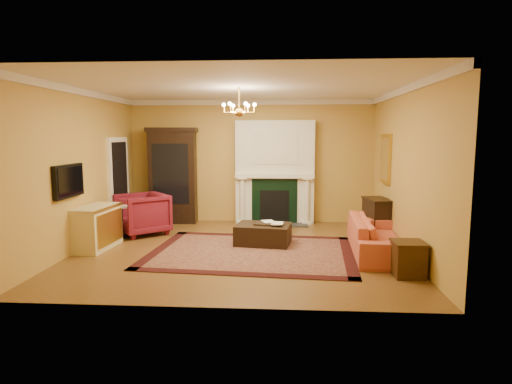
# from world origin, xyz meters

# --- Properties ---
(floor) EXTENTS (6.00, 5.50, 0.02)m
(floor) POSITION_xyz_m (0.00, 0.00, -0.01)
(floor) COLOR brown
(floor) RESTS_ON ground
(ceiling) EXTENTS (6.00, 5.50, 0.02)m
(ceiling) POSITION_xyz_m (0.00, 0.00, 3.01)
(ceiling) COLOR silver
(ceiling) RESTS_ON wall_back
(wall_back) EXTENTS (6.00, 0.02, 3.00)m
(wall_back) POSITION_xyz_m (0.00, 2.76, 1.50)
(wall_back) COLOR #BC8C43
(wall_back) RESTS_ON floor
(wall_front) EXTENTS (6.00, 0.02, 3.00)m
(wall_front) POSITION_xyz_m (0.00, -2.76, 1.50)
(wall_front) COLOR #BC8C43
(wall_front) RESTS_ON floor
(wall_left) EXTENTS (0.02, 5.50, 3.00)m
(wall_left) POSITION_xyz_m (-3.01, 0.00, 1.50)
(wall_left) COLOR #BC8C43
(wall_left) RESTS_ON floor
(wall_right) EXTENTS (0.02, 5.50, 3.00)m
(wall_right) POSITION_xyz_m (3.01, 0.00, 1.50)
(wall_right) COLOR #BC8C43
(wall_right) RESTS_ON floor
(fireplace) EXTENTS (1.90, 0.70, 2.50)m
(fireplace) POSITION_xyz_m (0.60, 2.57, 1.19)
(fireplace) COLOR silver
(fireplace) RESTS_ON wall_back
(crown_molding) EXTENTS (6.00, 5.50, 0.12)m
(crown_molding) POSITION_xyz_m (0.00, 0.96, 2.94)
(crown_molding) COLOR silver
(crown_molding) RESTS_ON ceiling
(doorway) EXTENTS (0.08, 1.05, 2.10)m
(doorway) POSITION_xyz_m (-2.95, 1.70, 1.05)
(doorway) COLOR white
(doorway) RESTS_ON wall_left
(tv_panel) EXTENTS (0.09, 0.95, 0.58)m
(tv_panel) POSITION_xyz_m (-2.95, -0.60, 1.35)
(tv_panel) COLOR black
(tv_panel) RESTS_ON wall_left
(gilt_mirror) EXTENTS (0.06, 0.76, 1.05)m
(gilt_mirror) POSITION_xyz_m (2.97, 1.40, 1.65)
(gilt_mirror) COLOR gold
(gilt_mirror) RESTS_ON wall_right
(chandelier) EXTENTS (0.63, 0.55, 0.53)m
(chandelier) POSITION_xyz_m (-0.00, 0.00, 2.61)
(chandelier) COLOR gold
(chandelier) RESTS_ON ceiling
(oriental_rug) EXTENTS (3.90, 3.05, 0.01)m
(oriental_rug) POSITION_xyz_m (0.24, -0.17, 0.01)
(oriental_rug) COLOR #400D15
(oriental_rug) RESTS_ON floor
(china_cabinet) EXTENTS (1.15, 0.58, 2.23)m
(china_cabinet) POSITION_xyz_m (-1.89, 2.49, 1.11)
(china_cabinet) COLOR black
(china_cabinet) RESTS_ON floor
(wingback_armchair) EXTENTS (1.30, 1.31, 0.99)m
(wingback_armchair) POSITION_xyz_m (-2.24, 1.15, 0.49)
(wingback_armchair) COLOR maroon
(wingback_armchair) RESTS_ON floor
(pedestal_table) EXTENTS (0.38, 0.38, 0.68)m
(pedestal_table) POSITION_xyz_m (-2.56, 0.78, 0.40)
(pedestal_table) COLOR black
(pedestal_table) RESTS_ON floor
(commode) EXTENTS (0.60, 1.13, 0.81)m
(commode) POSITION_xyz_m (-2.73, -0.06, 0.41)
(commode) COLOR beige
(commode) RESTS_ON floor
(coral_sofa) EXTENTS (0.80, 2.27, 0.87)m
(coral_sofa) POSITION_xyz_m (2.52, -0.11, 0.44)
(coral_sofa) COLOR #B94D3A
(coral_sofa) RESTS_ON floor
(end_table) EXTENTS (0.46, 0.46, 0.51)m
(end_table) POSITION_xyz_m (2.72, -1.36, 0.26)
(end_table) COLOR #311E0D
(end_table) RESTS_ON floor
(console_table) EXTENTS (0.53, 0.78, 0.81)m
(console_table) POSITION_xyz_m (2.78, 1.13, 0.40)
(console_table) COLOR black
(console_table) RESTS_ON floor
(leather_ottoman) EXTENTS (1.14, 0.90, 0.39)m
(leather_ottoman) POSITION_xyz_m (0.42, 0.43, 0.21)
(leather_ottoman) COLOR black
(leather_ottoman) RESTS_ON oriental_rug
(ottoman_tray) EXTENTS (0.46, 0.39, 0.03)m
(ottoman_tray) POSITION_xyz_m (0.47, 0.43, 0.42)
(ottoman_tray) COLOR black
(ottoman_tray) RESTS_ON leather_ottoman
(book_a) EXTENTS (0.22, 0.11, 0.30)m
(book_a) POSITION_xyz_m (0.42, 0.44, 0.58)
(book_a) COLOR gray
(book_a) RESTS_ON ottoman_tray
(book_b) EXTENTS (0.23, 0.04, 0.31)m
(book_b) POSITION_xyz_m (0.58, 0.35, 0.58)
(book_b) COLOR gray
(book_b) RESTS_ON ottoman_tray
(topiary_left) EXTENTS (0.16, 0.16, 0.43)m
(topiary_left) POSITION_xyz_m (0.03, 2.53, 1.47)
(topiary_left) COLOR #9D9176
(topiary_left) RESTS_ON fireplace
(topiary_right) EXTENTS (0.15, 0.15, 0.42)m
(topiary_right) POSITION_xyz_m (1.14, 2.53, 1.46)
(topiary_right) COLOR #9D9176
(topiary_right) RESTS_ON fireplace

